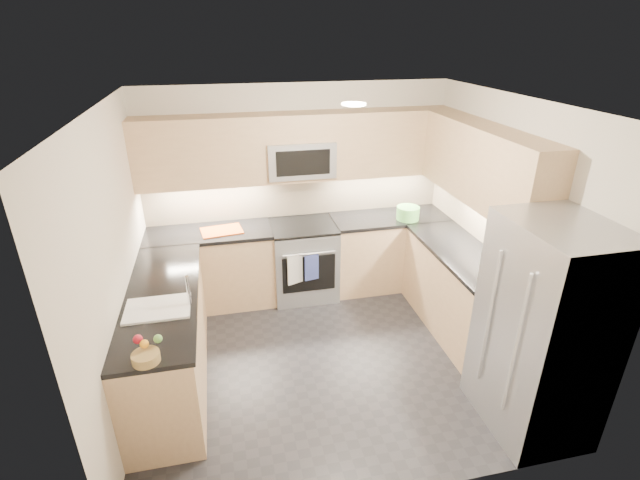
{
  "coord_description": "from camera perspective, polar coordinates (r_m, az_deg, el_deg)",
  "views": [
    {
      "loc": [
        -0.9,
        -3.68,
        3.05
      ],
      "look_at": [
        0.0,
        0.35,
        1.15
      ],
      "focal_mm": 26.0,
      "sensor_mm": 36.0,
      "label": 1
    }
  ],
  "objects": [
    {
      "name": "base_cab_back_left",
      "position": [
        5.62,
        -13.09,
        -3.54
      ],
      "size": [
        1.42,
        0.6,
        0.9
      ],
      "primitive_type": "cube",
      "color": "tan",
      "rests_on": "floor"
    },
    {
      "name": "floor",
      "position": [
        4.86,
        0.92,
        -14.14
      ],
      "size": [
        3.6,
        3.2,
        0.0
      ],
      "primitive_type": "cube",
      "color": "#232328",
      "rests_on": "ground"
    },
    {
      "name": "fruit_apple",
      "position": [
        3.57,
        -21.51,
        -11.3
      ],
      "size": [
        0.07,
        0.07,
        0.07
      ],
      "primitive_type": "sphere",
      "color": "#AF1425",
      "rests_on": "fruit_basket"
    },
    {
      "name": "backsplash_back",
      "position": [
        5.66,
        -2.75,
        5.57
      ],
      "size": [
        3.6,
        0.01,
        0.51
      ],
      "primitive_type": "cube",
      "color": "#C2AC8C",
      "rests_on": "wall_back"
    },
    {
      "name": "upper_cab_back",
      "position": [
        5.32,
        -2.56,
        11.4
      ],
      "size": [
        3.6,
        0.35,
        0.75
      ],
      "primitive_type": "cube",
      "color": "tan",
      "rests_on": "wall_back"
    },
    {
      "name": "fridge_handle_right",
      "position": [
        3.96,
        20.07,
        -9.06
      ],
      "size": [
        0.02,
        0.02,
        1.2
      ],
      "primitive_type": "cylinder",
      "color": "#B2B5BA",
      "rests_on": "refrigerator"
    },
    {
      "name": "base_cab_peninsula",
      "position": [
        4.55,
        -18.17,
        -11.61
      ],
      "size": [
        0.6,
        2.0,
        0.9
      ],
      "primitive_type": "cube",
      "color": "tan",
      "rests_on": "floor"
    },
    {
      "name": "fruit_basket",
      "position": [
        3.51,
        -20.64,
        -13.38
      ],
      "size": [
        0.25,
        0.25,
        0.07
      ],
      "primitive_type": "cylinder",
      "rotation": [
        0.0,
        0.0,
        -0.4
      ],
      "color": "#A1834B",
      "rests_on": "countertop_peninsula"
    },
    {
      "name": "base_cab_right",
      "position": [
        5.21,
        16.93,
        -6.41
      ],
      "size": [
        0.6,
        1.7,
        0.9
      ],
      "primitive_type": "cube",
      "color": "tan",
      "rests_on": "floor"
    },
    {
      "name": "countertop_right",
      "position": [
        4.99,
        17.58,
        -1.77
      ],
      "size": [
        0.63,
        1.7,
        0.04
      ],
      "primitive_type": "cube",
      "color": "black",
      "rests_on": "base_cab_right"
    },
    {
      "name": "gas_range",
      "position": [
        5.66,
        -2.03,
        -2.57
      ],
      "size": [
        0.76,
        0.65,
        0.91
      ],
      "primitive_type": "cube",
      "color": "#9C9FA3",
      "rests_on": "floor"
    },
    {
      "name": "range_cooktop",
      "position": [
        5.47,
        -2.1,
        1.72
      ],
      "size": [
        0.76,
        0.65,
        0.03
      ],
      "primitive_type": "cube",
      "color": "black",
      "rests_on": "gas_range"
    },
    {
      "name": "base_cab_back_right",
      "position": [
        5.96,
        8.28,
        -1.43
      ],
      "size": [
        1.42,
        0.6,
        0.9
      ],
      "primitive_type": "cube",
      "color": "tan",
      "rests_on": "floor"
    },
    {
      "name": "countertop_back_right",
      "position": [
        5.77,
        8.57,
        2.76
      ],
      "size": [
        1.42,
        0.63,
        0.04
      ],
      "primitive_type": "cube",
      "color": "black",
      "rests_on": "base_cab_back_right"
    },
    {
      "name": "fruit_orange",
      "position": [
        3.51,
        -20.81,
        -11.87
      ],
      "size": [
        0.06,
        0.06,
        0.06
      ],
      "primitive_type": "sphere",
      "color": "orange",
      "rests_on": "fruit_basket"
    },
    {
      "name": "utensil_bowl",
      "position": [
        5.67,
        10.77,
        3.28
      ],
      "size": [
        0.33,
        0.33,
        0.16
      ],
      "primitive_type": "cylinder",
      "rotation": [
        0.0,
        0.0,
        0.23
      ],
      "color": "#59B14C",
      "rests_on": "countertop_back_right"
    },
    {
      "name": "microwave_door",
      "position": [
        5.14,
        -2.07,
        9.47
      ],
      "size": [
        0.6,
        0.01,
        0.28
      ],
      "primitive_type": "cube",
      "color": "black",
      "rests_on": "microwave"
    },
    {
      "name": "refrigerator",
      "position": [
        4.06,
        25.78,
        -10.03
      ],
      "size": [
        0.7,
        0.9,
        1.8
      ],
      "primitive_type": "cube",
      "color": "#97989E",
      "rests_on": "floor"
    },
    {
      "name": "oven_door_glass",
      "position": [
        5.38,
        -1.38,
        -4.19
      ],
      "size": [
        0.62,
        0.02,
        0.45
      ],
      "primitive_type": "cube",
      "color": "black",
      "rests_on": "gas_range"
    },
    {
      "name": "microwave",
      "position": [
        5.33,
        -2.49,
        10.03
      ],
      "size": [
        0.76,
        0.4,
        0.4
      ],
      "primitive_type": "cube",
      "color": "#9B9CA2",
      "rests_on": "upper_cab_back"
    },
    {
      "name": "sink_basin",
      "position": [
        4.1,
        -19.21,
        -8.78
      ],
      "size": [
        0.52,
        0.38,
        0.16
      ],
      "primitive_type": "cube",
      "color": "white",
      "rests_on": "base_cab_peninsula"
    },
    {
      "name": "fruit_pear",
      "position": [
        3.52,
        -19.32,
        -11.4
      ],
      "size": [
        0.06,
        0.06,
        0.06
      ],
      "primitive_type": "sphere",
      "color": "#61A345",
      "rests_on": "fruit_basket"
    },
    {
      "name": "wall_right",
      "position": [
        4.9,
        21.96,
        1.3
      ],
      "size": [
        0.02,
        3.2,
        2.5
      ],
      "primitive_type": "cube",
      "color": "beige",
      "rests_on": "floor"
    },
    {
      "name": "faucet",
      "position": [
        3.97,
        -15.88,
        -6.09
      ],
      "size": [
        0.03,
        0.03,
        0.28
      ],
      "primitive_type": "cylinder",
      "color": "silver",
      "rests_on": "countertop_peninsula"
    },
    {
      "name": "fridge_handle_left",
      "position": [
        3.72,
        22.95,
        -11.94
      ],
      "size": [
        0.02,
        0.02,
        1.2
      ],
      "primitive_type": "cylinder",
      "color": "#B2B5BA",
      "rests_on": "refrigerator"
    },
    {
      "name": "dish_towel_blue",
      "position": [
        5.3,
        -1.03,
        -3.42
      ],
      "size": [
        0.17,
        0.04,
        0.31
      ],
      "primitive_type": "cube",
      "rotation": [
        0.0,
        0.0,
        0.19
      ],
      "color": "navy",
      "rests_on": "oven_handle"
    },
    {
      "name": "wall_left",
      "position": [
        4.19,
        -23.66,
        -2.94
      ],
      "size": [
        0.02,
        3.2,
        2.5
      ],
      "primitive_type": "cube",
      "color": "beige",
      "rests_on": "floor"
    },
    {
      "name": "oven_handle",
      "position": [
        5.24,
        -1.37,
        -1.7
      ],
      "size": [
        0.6,
        0.02,
        0.02
      ],
      "primitive_type": "cylinder",
      "rotation": [
        0.0,
        1.57,
        0.0
      ],
      "color": "#B2B5BA",
      "rests_on": "gas_range"
    },
    {
      "name": "countertop_back_left",
      "position": [
        5.42,
        -13.56,
        0.85
      ],
      "size": [
        1.42,
        0.63,
        0.04
      ],
      "primitive_type": "cube",
      "color": "black",
      "rests_on": "base_cab_back_left"
    },
    {
      "name": "ceiling",
      "position": [
        3.83,
        1.19,
        16.45
      ],
      "size": [
        3.6,
        3.2,
        0.02
      ],
      "primitive_type": "cube",
      "color": "beige",
      "rests_on": "wall_back"
    },
    {
      "name": "countertop_peninsula",
      "position": [
        4.29,
        -18.99,
        -6.52
      ],
      "size": [
        0.63,
        2.0,
        0.04
      ],
      "primitive_type": "cube",
      "color": "black",
      "rests_on": "base_cab_peninsula"
    },
    {
      "name": "wall_back",
      "position": [
        5.65,
        -2.77,
        6.11
      ],
      "size": [
        3.6,
        0.02,
        2.5
      ],
      "primitive_type": "cube",
      "color": "beige",
      "rests_on": "floor"
    },
    {
      "name": "cutting_board",
      "position": [
        5.38,
        -12.01,
        1.13
      ],
      "size": [
        0.49,
        0.38,
        0.01
      ],
      "primitive_type": "cube",
      "rotation": [
        0.0,
        0.0,
        0.14
      ],
      "color": "#C44812",
      "rests_on": "countertop_back_left"
    },
    {
      "name": "upper_cab_right",
      "position": [
        4.85,
        19.54,
        8.66
      ],
      "size": [
        0.35,
        1.95,
        0.75
      ],
      "primitive_type": "cube",
      "color": "tan",
      "rests_on": "wall_right"
    },
    {
      "name": "wall_front",
      "position": [
        2.89,
        8.67,
        -14.12
      ],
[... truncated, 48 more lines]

